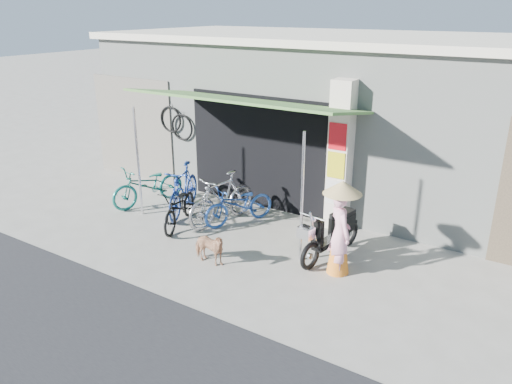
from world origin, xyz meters
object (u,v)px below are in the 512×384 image
Objects in this scene: bike_navy at (239,204)px; nun at (340,228)px; bike_teal at (148,185)px; bike_silver at (222,199)px; bike_blue at (183,189)px; moped at (333,233)px; bike_black at (180,207)px; street_dog at (209,248)px.

nun is at bearing 8.08° from bike_navy.
bike_silver is at bearing 18.79° from bike_teal.
bike_teal is at bearing 162.37° from bike_blue.
bike_silver is 1.13× the size of bike_navy.
moped is at bearing 7.62° from bike_silver.
bike_navy is 0.92× the size of moped.
bike_blue is 0.72m from bike_black.
bike_teal is 0.98× the size of bike_blue.
bike_blue is 1.13× the size of bike_black.
bike_black is at bearing -162.02° from moped.
nun is at bearing -64.23° from street_dog.
nun is (3.93, -0.61, 0.29)m from bike_blue.
nun reaches higher than bike_black.
bike_navy is (1.35, 0.19, -0.12)m from bike_blue.
bike_navy reaches higher than bike_black.
street_dog is at bearing 67.26° from nun.
nun is at bearing -30.12° from bike_blue.
bike_black is at bearing 41.85° from nun.
bike_blue is (0.99, 0.06, 0.08)m from bike_teal.
bike_blue is at bearing -172.16° from moped.
bike_black is 2.21× the size of street_dog.
moped is at bearing -13.15° from nun.
bike_silver is 1.03× the size of moped.
moped reaches higher than bike_teal.
bike_teal is at bearing 63.44° from street_dog.
bike_silver is (0.64, 0.59, 0.12)m from bike_black.
bike_navy is 0.97× the size of nun.
bike_blue is at bearing 20.55° from bike_teal.
bike_navy is 1.83m from street_dog.
bike_navy is at bearing 25.20° from nun.
bike_teal reaches higher than bike_navy.
nun is (4.91, -0.55, 0.36)m from bike_teal.
bike_blue reaches higher than moped.
bike_teal is 1.10× the size of bike_navy.
bike_teal is at bearing 35.97° from nun.
bike_navy reaches higher than street_dog.
bike_teal is at bearing -167.69° from bike_silver.
bike_silver is (2.03, 0.07, 0.08)m from bike_teal.
nun reaches higher than street_dog.
bike_navy is 2.26m from moped.
moped is (4.58, -0.06, -0.01)m from bike_teal.
bike_navy is 2.73m from nun.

